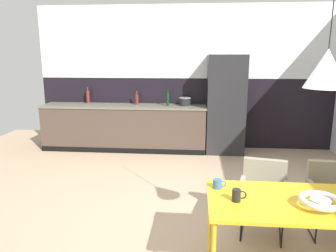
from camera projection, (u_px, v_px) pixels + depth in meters
ground_plane at (177, 228)px, 3.59m from camera, size 8.85×8.85×0.00m
back_wall_splashback_dark at (187, 113)px, 6.69m from camera, size 6.07×0.12×1.43m
back_wall_panel_upper at (188, 42)px, 6.38m from camera, size 6.07×0.12×1.43m
kitchen_counter at (124, 127)px, 6.50m from camera, size 3.29×0.63×0.91m
refrigerator_column at (226, 104)px, 6.22m from camera, size 0.72×0.60×1.90m
dining_table at (312, 206)px, 2.61m from camera, size 1.69×0.77×0.73m
armchair_by_stool at (332, 190)px, 3.42m from camera, size 0.51×0.50×0.76m
armchair_far_side at (264, 187)px, 3.42m from camera, size 0.57×0.56×0.78m
fruit_bowl at (320, 201)px, 2.47m from camera, size 0.33×0.33×0.09m
mug_glass_clear at (218, 184)px, 2.84m from camera, size 0.12×0.08×0.08m
mug_dark_espresso at (237, 195)px, 2.58m from camera, size 0.12×0.07×0.10m
cooking_pot at (185, 101)px, 6.35m from camera, size 0.24×0.24×0.18m
bottle_vinegar_dark at (88, 97)px, 6.62m from camera, size 0.07×0.07×0.33m
bottle_wine_green at (137, 99)px, 6.45m from camera, size 0.07×0.07×0.28m
bottle_spice_small at (168, 99)px, 6.31m from camera, size 0.06×0.06×0.33m
pendant_lamp_over_table_near at (327, 69)px, 2.36m from camera, size 0.32×0.32×1.15m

